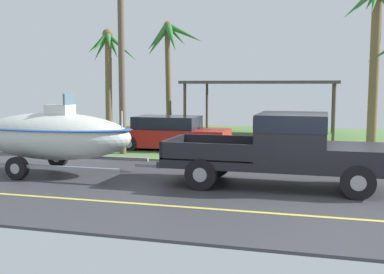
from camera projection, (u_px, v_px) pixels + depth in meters
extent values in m
cube|color=#38383D|center=(317.00, 198.00, 11.38)|extent=(36.00, 8.00, 0.06)
cube|color=#567F42|center=(322.00, 143.00, 21.90)|extent=(36.00, 14.00, 0.11)
cube|color=#DBCC4C|center=(315.00, 216.00, 9.65)|extent=(34.20, 0.12, 0.01)
cube|color=black|center=(276.00, 162.00, 12.45)|extent=(5.69, 2.07, 0.22)
cube|color=black|center=(360.00, 154.00, 11.87)|extent=(1.59, 2.07, 0.38)
cube|color=black|center=(292.00, 136.00, 12.27)|extent=(1.71, 2.07, 1.17)
cube|color=black|center=(293.00, 122.00, 12.23)|extent=(1.73, 2.09, 0.38)
cube|color=black|center=(214.00, 155.00, 12.88)|extent=(2.39, 2.07, 0.04)
cube|color=black|center=(222.00, 143.00, 13.81)|extent=(2.39, 0.08, 0.45)
cube|color=black|center=(205.00, 152.00, 11.90)|extent=(2.39, 0.08, 0.45)
cube|color=black|center=(173.00, 146.00, 13.17)|extent=(0.08, 2.07, 0.45)
cube|color=#333338|center=(170.00, 160.00, 13.24)|extent=(0.12, 1.87, 0.16)
sphere|color=#B2B2B7|center=(166.00, 158.00, 13.27)|extent=(0.10, 0.10, 0.10)
cylinder|color=black|center=(354.00, 169.00, 12.83)|extent=(0.80, 0.28, 0.80)
cylinder|color=#9E9EA3|center=(354.00, 169.00, 12.83)|extent=(0.36, 0.29, 0.36)
cylinder|color=black|center=(358.00, 182.00, 11.06)|extent=(0.80, 0.28, 0.80)
cylinder|color=#9E9EA3|center=(358.00, 182.00, 11.06)|extent=(0.36, 0.29, 0.36)
cylinder|color=black|center=(217.00, 162.00, 13.84)|extent=(0.80, 0.28, 0.80)
cylinder|color=#9E9EA3|center=(217.00, 162.00, 13.84)|extent=(0.36, 0.29, 0.36)
cylinder|color=black|center=(201.00, 174.00, 12.07)|extent=(0.80, 0.28, 0.80)
cylinder|color=#9E9EA3|center=(201.00, 174.00, 12.07)|extent=(0.36, 0.29, 0.36)
cube|color=gray|center=(151.00, 166.00, 13.41)|extent=(0.90, 0.10, 0.08)
cube|color=gray|center=(71.00, 156.00, 15.18)|extent=(5.19, 0.12, 0.10)
cube|color=gray|center=(35.00, 166.00, 13.29)|extent=(5.19, 0.12, 0.10)
cylinder|color=black|center=(58.00, 157.00, 15.39)|extent=(0.64, 0.22, 0.64)
cylinder|color=#9E9EA3|center=(58.00, 157.00, 15.39)|extent=(0.29, 0.23, 0.29)
cylinder|color=black|center=(17.00, 168.00, 13.38)|extent=(0.64, 0.22, 0.64)
cylinder|color=#9E9EA3|center=(17.00, 168.00, 13.38)|extent=(0.29, 0.23, 0.29)
ellipsoid|color=silver|center=(53.00, 136.00, 14.16)|extent=(4.89, 1.97, 1.38)
ellipsoid|color=#1E4CA5|center=(53.00, 128.00, 14.13)|extent=(4.99, 2.01, 0.12)
cube|color=silver|center=(60.00, 116.00, 14.02)|extent=(0.70, 0.60, 0.65)
cube|color=slate|center=(69.00, 100.00, 13.89)|extent=(0.06, 0.56, 0.36)
cylinder|color=silver|center=(122.00, 120.00, 13.50)|extent=(0.04, 0.04, 0.50)
cube|color=#B21E19|center=(173.00, 137.00, 19.15)|extent=(4.43, 1.81, 0.70)
cube|color=black|center=(167.00, 122.00, 19.15)|extent=(2.48, 1.67, 0.50)
cylinder|color=black|center=(214.00, 141.00, 19.55)|extent=(0.66, 0.22, 0.66)
cylinder|color=#9E9EA3|center=(214.00, 141.00, 19.55)|extent=(0.30, 0.23, 0.30)
cylinder|color=black|center=(204.00, 146.00, 17.98)|extent=(0.66, 0.22, 0.66)
cylinder|color=#9E9EA3|center=(204.00, 146.00, 17.98)|extent=(0.30, 0.23, 0.30)
cylinder|color=black|center=(145.00, 139.00, 20.36)|extent=(0.66, 0.22, 0.66)
cylinder|color=#9E9EA3|center=(145.00, 139.00, 20.36)|extent=(0.30, 0.23, 0.30)
cylinder|color=black|center=(130.00, 144.00, 18.80)|extent=(0.66, 0.22, 0.66)
cylinder|color=#9E9EA3|center=(130.00, 144.00, 18.80)|extent=(0.30, 0.23, 0.30)
cylinder|color=#4C4238|center=(333.00, 109.00, 25.43)|extent=(0.14, 0.14, 2.67)
cylinder|color=#4C4238|center=(334.00, 114.00, 21.22)|extent=(0.14, 0.14, 2.67)
cylinder|color=#4C4238|center=(207.00, 107.00, 27.29)|extent=(0.14, 0.14, 2.67)
cylinder|color=#4C4238|center=(185.00, 112.00, 23.07)|extent=(0.14, 0.14, 2.67)
cube|color=#4C4742|center=(263.00, 82.00, 24.10)|extent=(7.37, 4.90, 0.14)
cylinder|color=brown|center=(168.00, 79.00, 26.74)|extent=(0.30, 0.57, 5.87)
cone|color=#2D6B2D|center=(185.00, 34.00, 26.25)|extent=(2.13, 0.45, 1.26)
cone|color=#2D6B2D|center=(177.00, 36.00, 26.79)|extent=(1.10, 1.21, 1.25)
cone|color=#2D6B2D|center=(167.00, 37.00, 26.91)|extent=(0.83, 1.18, 1.33)
cone|color=#2D6B2D|center=(158.00, 38.00, 26.58)|extent=(1.50, 0.60, 1.59)
cone|color=#2D6B2D|center=(158.00, 40.00, 26.15)|extent=(1.32, 1.50, 1.91)
cone|color=#2D6B2D|center=(172.00, 38.00, 25.75)|extent=(1.38, 1.79, 1.82)
sphere|color=brown|center=(168.00, 25.00, 26.42)|extent=(0.47, 0.47, 0.47)
cylinder|color=brown|center=(374.00, 69.00, 19.56)|extent=(0.39, 0.62, 6.51)
cone|color=#387A38|center=(360.00, 3.00, 19.62)|extent=(1.54, 0.73, 1.35)
cone|color=#387A38|center=(374.00, 1.00, 18.62)|extent=(0.64, 1.69, 1.48)
cylinder|color=brown|center=(109.00, 83.00, 26.65)|extent=(0.37, 0.48, 5.39)
cone|color=#2D6B2D|center=(120.00, 45.00, 26.37)|extent=(1.55, 0.57, 1.44)
cone|color=#2D6B2D|center=(122.00, 48.00, 26.80)|extent=(1.56, 1.44, 1.63)
cone|color=#2D6B2D|center=(113.00, 46.00, 27.15)|extent=(0.51, 1.76, 1.52)
cone|color=#2D6B2D|center=(101.00, 48.00, 26.96)|extent=(1.55, 1.09, 1.63)
cone|color=#2D6B2D|center=(98.00, 43.00, 26.37)|extent=(1.31, 0.74, 1.23)
cone|color=#2D6B2D|center=(100.00, 43.00, 25.80)|extent=(0.58, 1.60, 1.28)
cone|color=#2D6B2D|center=(109.00, 41.00, 25.71)|extent=(1.12, 1.58, 1.13)
sphere|color=brown|center=(108.00, 34.00, 26.36)|extent=(0.59, 0.59, 0.59)
cylinder|color=brown|center=(121.00, 37.00, 17.53)|extent=(0.24, 0.24, 8.72)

